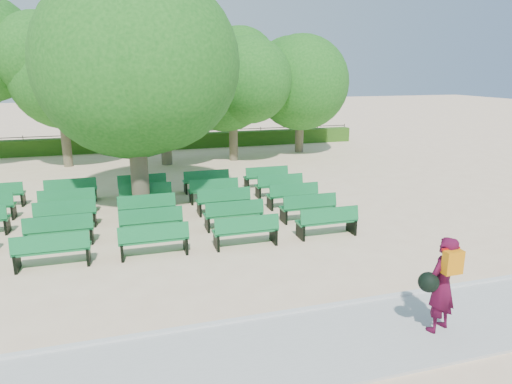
% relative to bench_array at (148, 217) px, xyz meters
% --- Properties ---
extents(ground, '(120.00, 120.00, 0.00)m').
position_rel_bench_array_xyz_m(ground, '(1.10, -0.58, -0.09)').
color(ground, beige).
extents(paving, '(30.00, 2.20, 0.06)m').
position_rel_bench_array_xyz_m(paving, '(1.10, -7.98, -0.06)').
color(paving, '#B5B6B1').
rests_on(paving, ground).
extents(curb, '(30.00, 0.12, 0.10)m').
position_rel_bench_array_xyz_m(curb, '(1.10, -6.83, -0.04)').
color(curb, silver).
rests_on(curb, ground).
extents(hedge, '(26.00, 0.70, 0.90)m').
position_rel_bench_array_xyz_m(hedge, '(1.10, 13.42, 0.36)').
color(hedge, '#2E5C17').
rests_on(hedge, ground).
extents(fence, '(26.00, 0.10, 1.02)m').
position_rel_bench_array_xyz_m(fence, '(1.10, 13.82, -0.09)').
color(fence, black).
rests_on(fence, ground).
extents(tree_line, '(21.80, 6.80, 7.04)m').
position_rel_bench_array_xyz_m(tree_line, '(1.10, 9.42, -0.09)').
color(tree_line, '#22681C').
rests_on(tree_line, ground).
extents(bench_array, '(1.79, 0.59, 1.12)m').
position_rel_bench_array_xyz_m(bench_array, '(0.00, 0.00, 0.00)').
color(bench_array, '#137136').
rests_on(bench_array, ground).
extents(tree_among, '(5.95, 5.95, 7.96)m').
position_rel_bench_array_xyz_m(tree_among, '(-0.13, 0.88, 5.17)').
color(tree_among, brown).
rests_on(tree_among, ground).
extents(person, '(0.90, 0.63, 1.81)m').
position_rel_bench_array_xyz_m(person, '(4.65, -8.18, 0.90)').
color(person, '#450924').
rests_on(person, ground).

